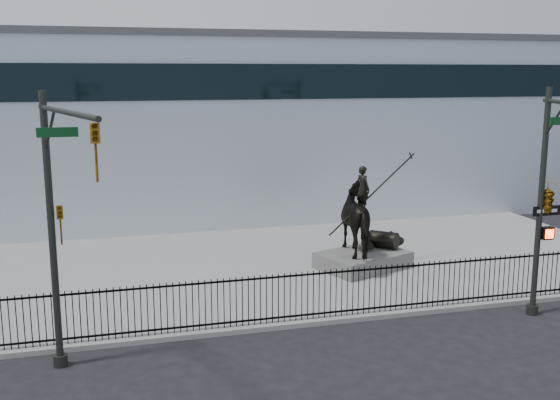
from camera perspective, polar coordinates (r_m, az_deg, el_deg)
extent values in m
plane|color=black|center=(18.89, 3.63, -12.09)|extent=(120.00, 120.00, 0.00)
cube|color=gray|center=(25.19, -1.52, -5.89)|extent=(30.00, 12.00, 0.15)
cube|color=silver|center=(36.97, -6.37, 6.46)|extent=(44.00, 14.00, 9.00)
cube|color=black|center=(19.87, 2.46, -9.93)|extent=(22.00, 0.05, 0.05)
cube|color=black|center=(19.46, 2.49, -6.50)|extent=(22.00, 0.05, 0.05)
cube|color=black|center=(19.67, 2.47, -8.30)|extent=(22.00, 0.03, 1.50)
cube|color=#504E49|center=(25.02, 7.24, -5.20)|extent=(3.76, 3.18, 0.60)
imported|color=black|center=(24.63, 7.33, -1.69)|extent=(2.91, 3.12, 2.55)
imported|color=black|center=(24.34, 7.22, 0.96)|extent=(0.61, 0.73, 1.72)
cylinder|color=black|center=(24.69, 7.97, 0.46)|extent=(3.85, 1.49, 2.59)
cylinder|color=#252822|center=(18.19, -18.57, -13.10)|extent=(0.36, 0.36, 0.30)
cylinder|color=#252822|center=(17.13, -19.25, -2.79)|extent=(0.18, 0.18, 7.00)
cylinder|color=#252822|center=(14.54, -18.20, 7.30)|extent=(1.47, 4.84, 0.12)
imported|color=#AE7113|center=(12.45, -15.73, 3.98)|extent=(0.18, 0.22, 1.10)
imported|color=#AE7113|center=(17.07, -18.56, -2.10)|extent=(0.16, 0.20, 1.00)
cube|color=#0C3F19|center=(15.51, -18.82, 5.60)|extent=(0.90, 0.03, 0.22)
cylinder|color=#252822|center=(22.12, 21.10, -8.89)|extent=(0.36, 0.36, 0.30)
cylinder|color=#252822|center=(21.26, 21.73, -0.35)|extent=(0.18, 0.18, 7.00)
imported|color=#AE7113|center=(21.36, 22.24, 0.21)|extent=(0.53, 2.48, 1.00)
cube|color=black|center=(21.57, 22.23, -2.68)|extent=(0.38, 0.22, 0.38)
cube|color=#FF2D05|center=(21.48, 22.43, -2.75)|extent=(0.28, 0.02, 0.28)
cube|color=black|center=(21.38, 22.20, -0.87)|extent=(0.95, 0.03, 0.30)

